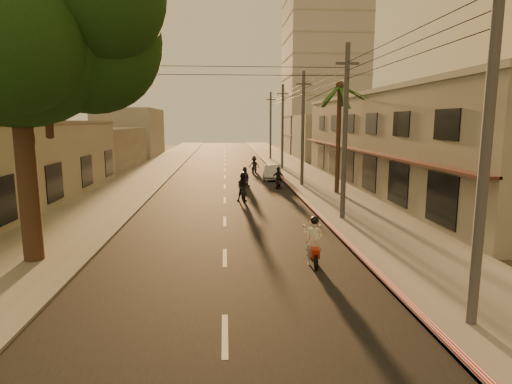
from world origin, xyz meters
TOP-DOWN VIEW (x-y plane):
  - ground at (0.00, 0.00)m, footprint 160.00×160.00m
  - road at (0.00, 20.00)m, footprint 10.00×140.00m
  - sidewalk_right at (7.50, 20.00)m, footprint 5.00×140.00m
  - sidewalk_left at (-7.50, 20.00)m, footprint 5.00×140.00m
  - curb_stripe at (5.10, 15.00)m, footprint 0.20×60.00m
  - shophouse_row at (13.95, 18.00)m, footprint 8.80×34.20m
  - left_building at (-13.98, 14.00)m, footprint 8.20×24.20m
  - distant_tower at (16.00, 56.00)m, footprint 12.10×12.10m
  - broadleaf_tree at (-6.61, 2.14)m, footprint 9.60×8.70m
  - palm_tree at (8.00, 16.00)m, footprint 5.00×5.00m
  - utility_poles at (6.20, 20.00)m, footprint 1.20×48.26m
  - filler_right at (14.00, 45.00)m, footprint 8.00×14.00m
  - filler_left_near at (-14.00, 34.00)m, footprint 8.00×14.00m
  - filler_left_far at (-14.00, 52.00)m, footprint 8.00×14.00m
  - scooter_red at (3.22, 1.00)m, footprint 0.74×1.84m
  - scooter_mid_a at (1.22, 13.76)m, footprint 0.94×1.95m
  - scooter_mid_b at (4.14, 18.92)m, footprint 1.10×1.72m
  - scooter_far_a at (1.60, 20.00)m, footprint 1.03×1.58m
  - scooter_far_b at (2.96, 28.90)m, footprint 1.39×1.73m
  - parked_car at (4.27, 24.09)m, footprint 2.84×4.39m

SIDE VIEW (x-z plane):
  - ground at x=0.00m, z-range 0.00..0.00m
  - road at x=0.00m, z-range 0.00..0.02m
  - sidewalk_right at x=7.50m, z-range 0.00..0.12m
  - sidewalk_left at x=-7.50m, z-range 0.00..0.12m
  - curb_stripe at x=5.10m, z-range 0.00..0.20m
  - parked_car at x=4.27m, z-range 0.00..1.28m
  - scooter_far_a at x=1.60m, z-range -0.07..1.53m
  - scooter_mid_b at x=4.14m, z-range -0.08..1.62m
  - scooter_red at x=3.22m, z-range -0.11..1.70m
  - scooter_far_b at x=2.96m, z-range -0.07..1.68m
  - scooter_mid_a at x=1.22m, z-range -0.10..1.82m
  - filler_left_near at x=-14.00m, z-range 0.00..4.40m
  - left_building at x=-13.98m, z-range 0.00..5.20m
  - filler_right at x=14.00m, z-range 0.00..6.00m
  - filler_left_far at x=-14.00m, z-range 0.00..7.00m
  - shophouse_row at x=13.95m, z-range 0.00..7.30m
  - utility_poles at x=6.20m, z-range 2.04..11.04m
  - palm_tree at x=8.00m, z-range 3.05..11.25m
  - broadleaf_tree at x=-6.61m, z-range 2.43..14.53m
  - distant_tower at x=16.00m, z-range 0.00..28.00m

